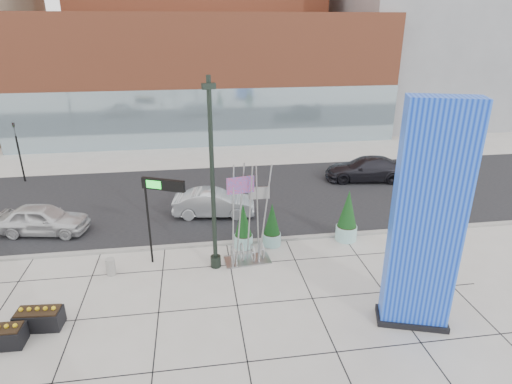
{
  "coord_description": "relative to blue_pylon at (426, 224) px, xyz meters",
  "views": [
    {
      "loc": [
        -0.32,
        -14.72,
        10.22
      ],
      "look_at": [
        2.18,
        2.0,
        3.49
      ],
      "focal_mm": 30.0,
      "sensor_mm": 36.0,
      "label": 1
    }
  ],
  "objects": [
    {
      "name": "round_planter_west",
      "position": [
        -5.4,
        6.47,
        -2.88
      ],
      "size": [
        0.9,
        0.9,
        2.26
      ],
      "color": "#98CDC7",
      "rests_on": "ground"
    },
    {
      "name": "tower_podium",
      "position": [
        -6.2,
        29.87,
        1.55
      ],
      "size": [
        34.0,
        10.0,
        11.0
      ],
      "primitive_type": "cube",
      "color": "#A44D2F",
      "rests_on": "ground"
    },
    {
      "name": "concrete_bollard",
      "position": [
        -11.38,
        4.87,
        -3.57
      ],
      "size": [
        0.39,
        0.39,
        0.77
      ],
      "primitive_type": "cylinder",
      "color": "gray",
      "rests_on": "ground"
    },
    {
      "name": "curb_edge",
      "position": [
        -7.2,
        6.87,
        -3.89
      ],
      "size": [
        80.0,
        0.3,
        0.12
      ],
      "primitive_type": "cube",
      "color": "gray",
      "rests_on": "ground"
    },
    {
      "name": "box_planter_north",
      "position": [
        -14.34,
        0.87,
        -3.57
      ],
      "size": [
        1.55,
        0.8,
        0.84
      ],
      "rotation": [
        0.0,
        0.0,
        -0.03
      ],
      "color": "black",
      "rests_on": "ground"
    },
    {
      "name": "car_silver_mid",
      "position": [
        -6.6,
        10.35,
        -3.21
      ],
      "size": [
        4.68,
        2.11,
        1.49
      ],
      "primitive_type": "imported",
      "rotation": [
        0.0,
        0.0,
        1.45
      ],
      "color": "#ACAFB4",
      "rests_on": "ground"
    },
    {
      "name": "round_planter_east",
      "position": [
        -0.2,
        6.47,
        -2.7
      ],
      "size": [
        1.06,
        1.06,
        2.65
      ],
      "color": "#98CDC7",
      "rests_on": "ground"
    },
    {
      "name": "car_dark_east",
      "position": [
        4.13,
        14.68,
        -3.15
      ],
      "size": [
        5.79,
        2.98,
        1.61
      ],
      "primitive_type": "imported",
      "rotation": [
        0.0,
        0.0,
        -1.71
      ],
      "color": "black",
      "rests_on": "ground"
    },
    {
      "name": "tower_glass_front",
      "position": [
        -6.2,
        25.07,
        -1.45
      ],
      "size": [
        34.0,
        0.6,
        5.0
      ],
      "primitive_type": "cube",
      "color": "#8CA5B2",
      "rests_on": "ground"
    },
    {
      "name": "street_asphalt",
      "position": [
        -7.2,
        12.87,
        -3.94
      ],
      "size": [
        80.0,
        12.0,
        0.02
      ],
      "primitive_type": "cube",
      "color": "black",
      "rests_on": "ground"
    },
    {
      "name": "public_art_sculpture",
      "position": [
        -5.36,
        5.12,
        -2.72
      ],
      "size": [
        2.14,
        1.2,
        4.69
      ],
      "rotation": [
        0.0,
        0.0,
        0.09
      ],
      "color": "#A2A3A6",
      "rests_on": "ground"
    },
    {
      "name": "traffic_signal",
      "position": [
        -19.2,
        17.87,
        -1.65
      ],
      "size": [
        0.15,
        0.18,
        4.1
      ],
      "color": "black",
      "rests_on": "ground"
    },
    {
      "name": "ground",
      "position": [
        -7.2,
        2.87,
        -3.95
      ],
      "size": [
        160.0,
        160.0,
        0.0
      ],
      "primitive_type": "plane",
      "color": "#9E9991",
      "rests_on": "ground"
    },
    {
      "name": "box_planter_south",
      "position": [
        -13.33,
        1.67,
        -3.56
      ],
      "size": [
        1.62,
        0.9,
        0.86
      ],
      "rotation": [
        0.0,
        0.0,
        -0.08
      ],
      "color": "black",
      "rests_on": "ground"
    },
    {
      "name": "overhead_street_sign",
      "position": [
        -8.99,
        5.67,
        -0.41
      ],
      "size": [
        1.84,
        0.97,
        4.12
      ],
      "rotation": [
        0.0,
        0.0,
        -0.43
      ],
      "color": "black",
      "rests_on": "ground"
    },
    {
      "name": "round_planter_mid",
      "position": [
        -4.0,
        6.47,
        -2.91
      ],
      "size": [
        0.88,
        0.88,
        2.21
      ],
      "color": "#98CDC7",
      "rests_on": "ground"
    },
    {
      "name": "car_white_west",
      "position": [
        -15.44,
        9.47,
        -3.18
      ],
      "size": [
        4.79,
        2.6,
        1.55
      ],
      "primitive_type": "imported",
      "rotation": [
        0.0,
        0.0,
        1.39
      ],
      "color": "silver",
      "rests_on": "ground"
    },
    {
      "name": "blue_pylon",
      "position": [
        0.0,
        0.0,
        0.0
      ],
      "size": [
        2.67,
        1.79,
        8.18
      ],
      "rotation": [
        0.0,
        0.0,
        -0.31
      ],
      "color": "#0C31C1",
      "rests_on": "ground"
    },
    {
      "name": "building_grey_parking",
      "position": [
        18.8,
        34.87,
        5.05
      ],
      "size": [
        20.0,
        18.0,
        18.0
      ],
      "primitive_type": "cube",
      "color": "slate",
      "rests_on": "ground"
    },
    {
      "name": "lamp_post",
      "position": [
        -6.85,
        4.86,
        -0.53
      ],
      "size": [
        0.57,
        0.46,
        8.37
      ],
      "rotation": [
        0.0,
        0.0,
        0.27
      ],
      "color": "black",
      "rests_on": "ground"
    }
  ]
}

